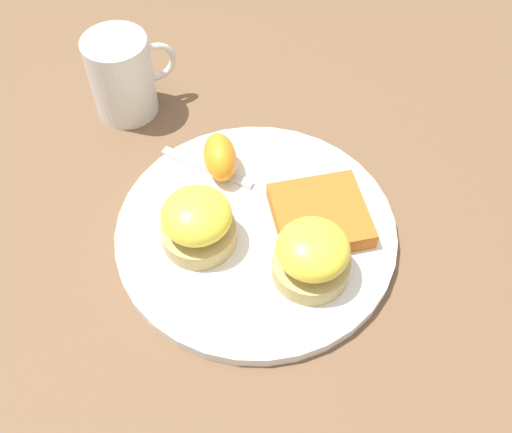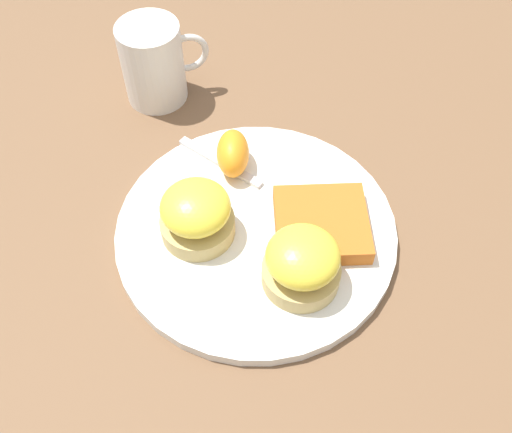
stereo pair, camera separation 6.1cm
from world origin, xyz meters
name	(u,v)px [view 1 (the left image)]	position (x,y,z in m)	size (l,w,h in m)	color
ground_plane	(256,235)	(0.00, 0.00, 0.00)	(1.10, 1.10, 0.00)	brown
plate	(256,231)	(0.00, 0.00, 0.01)	(0.30, 0.30, 0.01)	silver
sandwich_benedict_left	(197,223)	(-0.06, 0.01, 0.04)	(0.08, 0.08, 0.06)	tan
sandwich_benedict_right	(312,256)	(0.02, -0.07, 0.04)	(0.08, 0.08, 0.06)	tan
hashbrown_patty	(320,215)	(0.06, -0.02, 0.02)	(0.10, 0.09, 0.02)	#B95F1F
orange_wedge	(220,157)	(0.00, 0.09, 0.04)	(0.06, 0.04, 0.04)	orange
fork	(259,188)	(0.03, 0.04, 0.02)	(0.14, 0.18, 0.00)	silver
cup	(123,76)	(-0.06, 0.25, 0.05)	(0.11, 0.08, 0.10)	silver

